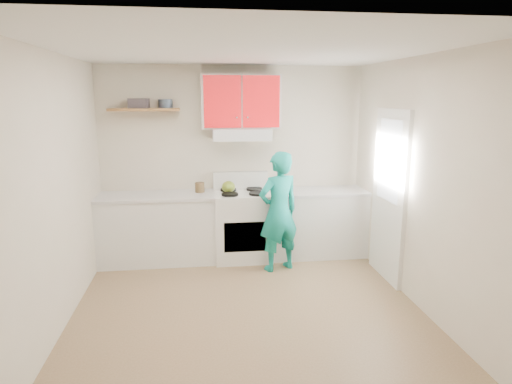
{
  "coord_description": "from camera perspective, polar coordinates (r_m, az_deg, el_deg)",
  "views": [
    {
      "loc": [
        -0.47,
        -4.16,
        2.19
      ],
      "look_at": [
        0.15,
        0.55,
        1.15
      ],
      "focal_mm": 30.8,
      "sensor_mm": 36.0,
      "label": 1
    }
  ],
  "objects": [
    {
      "name": "floor",
      "position": [
        4.72,
        -0.97,
        -15.27
      ],
      "size": [
        3.8,
        3.8,
        0.0
      ],
      "primitive_type": "plane",
      "color": "brown",
      "rests_on": "ground"
    },
    {
      "name": "ceiling",
      "position": [
        4.21,
        -1.11,
        17.95
      ],
      "size": [
        3.6,
        3.8,
        0.04
      ],
      "primitive_type": "cube",
      "color": "white",
      "rests_on": "floor"
    },
    {
      "name": "back_wall",
      "position": [
        6.14,
        -3.03,
        3.99
      ],
      "size": [
        3.6,
        0.04,
        2.6
      ],
      "primitive_type": "cube",
      "color": "beige",
      "rests_on": "floor"
    },
    {
      "name": "front_wall",
      "position": [
        2.47,
        3.96,
        -8.74
      ],
      "size": [
        3.6,
        0.04,
        2.6
      ],
      "primitive_type": "cube",
      "color": "beige",
      "rests_on": "floor"
    },
    {
      "name": "left_wall",
      "position": [
        4.46,
        -24.69,
        -0.3
      ],
      "size": [
        0.04,
        3.8,
        2.6
      ],
      "primitive_type": "cube",
      "color": "beige",
      "rests_on": "floor"
    },
    {
      "name": "right_wall",
      "position": [
        4.82,
        20.75,
        0.9
      ],
      "size": [
        0.04,
        3.8,
        2.6
      ],
      "primitive_type": "cube",
      "color": "beige",
      "rests_on": "floor"
    },
    {
      "name": "door",
      "position": [
        5.48,
        16.9,
        -0.48
      ],
      "size": [
        0.05,
        0.85,
        2.05
      ],
      "primitive_type": "cube",
      "color": "white",
      "rests_on": "floor"
    },
    {
      "name": "door_glass",
      "position": [
        5.39,
        16.92,
        3.92
      ],
      "size": [
        0.01,
        0.55,
        0.95
      ],
      "primitive_type": "cube",
      "color": "white",
      "rests_on": "door"
    },
    {
      "name": "counter_left",
      "position": [
        6.04,
        -12.62,
        -4.7
      ],
      "size": [
        1.52,
        0.6,
        0.9
      ],
      "primitive_type": "cube",
      "color": "silver",
      "rests_on": "floor"
    },
    {
      "name": "counter_right",
      "position": [
        6.23,
        7.83,
        -4.0
      ],
      "size": [
        1.32,
        0.6,
        0.9
      ],
      "primitive_type": "cube",
      "color": "silver",
      "rests_on": "floor"
    },
    {
      "name": "stove",
      "position": [
        6.02,
        -1.74,
        -4.37
      ],
      "size": [
        0.76,
        0.65,
        0.92
      ],
      "primitive_type": "cube",
      "color": "white",
      "rests_on": "floor"
    },
    {
      "name": "range_hood",
      "position": [
        5.89,
        -1.92,
        7.51
      ],
      "size": [
        0.76,
        0.44,
        0.15
      ],
      "primitive_type": "cube",
      "color": "silver",
      "rests_on": "back_wall"
    },
    {
      "name": "upper_cabinets",
      "position": [
        5.92,
        -2.01,
        11.66
      ],
      "size": [
        1.02,
        0.33,
        0.7
      ],
      "primitive_type": "cube",
      "color": "red",
      "rests_on": "back_wall"
    },
    {
      "name": "shelf",
      "position": [
        5.95,
        -14.28,
        10.34
      ],
      "size": [
        0.9,
        0.3,
        0.04
      ],
      "primitive_type": "cube",
      "color": "brown",
      "rests_on": "back_wall"
    },
    {
      "name": "books",
      "position": [
        5.94,
        -14.98,
        11.07
      ],
      "size": [
        0.26,
        0.21,
        0.13
      ],
      "primitive_type": "cube",
      "rotation": [
        0.0,
        0.0,
        -0.15
      ],
      "color": "#433B41",
      "rests_on": "shelf"
    },
    {
      "name": "tin",
      "position": [
        5.95,
        -11.68,
        11.18
      ],
      "size": [
        0.23,
        0.23,
        0.11
      ],
      "primitive_type": "cylinder",
      "rotation": [
        0.0,
        0.0,
        0.26
      ],
      "color": "#333D4C",
      "rests_on": "shelf"
    },
    {
      "name": "kettle",
      "position": [
        5.91,
        -3.6,
        0.68
      ],
      "size": [
        0.2,
        0.2,
        0.15
      ],
      "primitive_type": "ellipsoid",
      "rotation": [
        0.0,
        0.0,
        -0.09
      ],
      "color": "olive",
      "rests_on": "stove"
    },
    {
      "name": "crock",
      "position": [
        5.96,
        -7.31,
        0.5
      ],
      "size": [
        0.14,
        0.14,
        0.15
      ],
      "primitive_type": "cylinder",
      "rotation": [
        0.0,
        0.0,
        0.07
      ],
      "color": "#4F3C22",
      "rests_on": "counter_left"
    },
    {
      "name": "cutting_board",
      "position": [
        5.98,
        5.13,
        -0.07
      ],
      "size": [
        0.36,
        0.31,
        0.02
      ],
      "primitive_type": "cube",
      "rotation": [
        0.0,
        0.0,
        0.33
      ],
      "color": "olive",
      "rests_on": "counter_right"
    },
    {
      "name": "silicone_mat",
      "position": [
        6.09,
        10.24,
        -0.05
      ],
      "size": [
        0.34,
        0.28,
        0.01
      ],
      "primitive_type": "cube",
      "rotation": [
        0.0,
        0.0,
        -0.0
      ],
      "color": "red",
      "rests_on": "counter_right"
    },
    {
      "name": "person",
      "position": [
        5.54,
        2.96,
        -2.58
      ],
      "size": [
        0.65,
        0.55,
        1.53
      ],
      "primitive_type": "imported",
      "rotation": [
        0.0,
        0.0,
        3.52
      ],
      "color": "#0E8278",
      "rests_on": "floor"
    }
  ]
}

